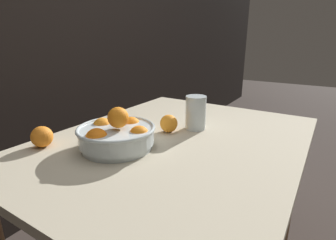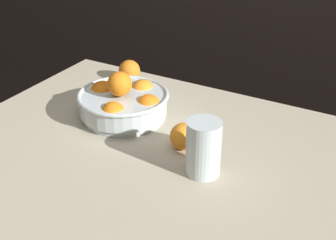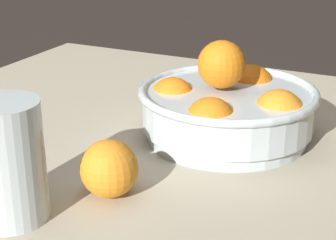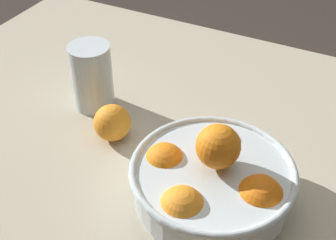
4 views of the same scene
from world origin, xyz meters
The scene contains 4 objects.
dining_table centered at (0.00, 0.00, 0.62)m, with size 1.12×0.86×0.70m.
fruit_bowl centered at (-0.18, 0.12, 0.75)m, with size 0.26×0.26×0.14m.
juice_glass centered at (0.14, -0.01, 0.76)m, with size 0.08×0.08×0.14m.
orange_loose_front centered at (0.05, 0.06, 0.74)m, with size 0.07×0.07×0.07m, color orange.
Camera 4 is at (-0.35, 0.61, 1.28)m, focal length 50.00 mm.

